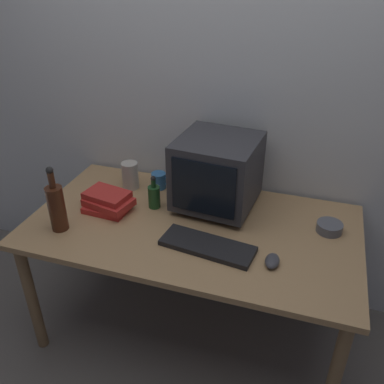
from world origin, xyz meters
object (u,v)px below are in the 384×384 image
object	(u,v)px
crt_monitor	(217,172)
metal_canister	(130,175)
bottle_short	(154,196)
computer_mouse	(272,261)
cd_spindle	(329,227)
keyboard	(207,246)
book_stack	(108,202)
bottle_tall	(57,206)
mug	(159,181)

from	to	relation	value
crt_monitor	metal_canister	world-z (taller)	crt_monitor
bottle_short	computer_mouse	bearing A→B (deg)	-22.65
crt_monitor	cd_spindle	distance (m)	0.59
keyboard	book_stack	world-z (taller)	book_stack
cd_spindle	bottle_short	bearing A→B (deg)	-176.61
computer_mouse	bottle_tall	world-z (taller)	bottle_tall
cd_spindle	metal_canister	xyz separation A→B (m)	(-1.07, 0.10, 0.05)
keyboard	cd_spindle	distance (m)	0.59
bottle_tall	metal_canister	bearing A→B (deg)	71.95
crt_monitor	keyboard	distance (m)	0.40
crt_monitor	computer_mouse	bearing A→B (deg)	-47.75
keyboard	cd_spindle	xyz separation A→B (m)	(0.51, 0.30, 0.01)
metal_canister	book_stack	bearing A→B (deg)	-92.49
bottle_tall	metal_canister	world-z (taller)	bottle_tall
mug	book_stack	bearing A→B (deg)	-119.35
bottle_short	cd_spindle	distance (m)	0.87
crt_monitor	bottle_short	bearing A→B (deg)	-159.42
computer_mouse	keyboard	bearing A→B (deg)	175.36
crt_monitor	bottle_tall	world-z (taller)	crt_monitor
bottle_short	metal_canister	xyz separation A→B (m)	(-0.20, 0.15, 0.01)
crt_monitor	keyboard	world-z (taller)	crt_monitor
bottle_tall	bottle_short	xyz separation A→B (m)	(0.35, 0.32, -0.06)
bottle_short	book_stack	xyz separation A→B (m)	(-0.21, -0.10, -0.02)
book_stack	computer_mouse	bearing A→B (deg)	-11.19
crt_monitor	bottle_tall	bearing A→B (deg)	-146.71
mug	cd_spindle	xyz separation A→B (m)	(0.91, -0.14, -0.02)
metal_canister	keyboard	bearing A→B (deg)	-35.28
mug	bottle_tall	bearing A→B (deg)	-120.91
bottle_short	metal_canister	world-z (taller)	bottle_short
bottle_tall	mug	bearing A→B (deg)	59.09
crt_monitor	bottle_tall	distance (m)	0.78
computer_mouse	metal_canister	bearing A→B (deg)	153.62
computer_mouse	bottle_tall	distance (m)	1.00
keyboard	metal_canister	bearing A→B (deg)	152.02
book_stack	mug	world-z (taller)	book_stack
crt_monitor	keyboard	bearing A→B (deg)	-81.08
book_stack	bottle_short	bearing A→B (deg)	24.99
bottle_tall	metal_canister	size ratio (longest dim) A/B	2.19
metal_canister	cd_spindle	bearing A→B (deg)	-5.16
keyboard	bottle_tall	xyz separation A→B (m)	(-0.71, -0.07, 0.11)
bottle_short	bottle_tall	bearing A→B (deg)	-138.20
computer_mouse	metal_canister	size ratio (longest dim) A/B	0.67
cd_spindle	computer_mouse	bearing A→B (deg)	-124.55
book_stack	mug	xyz separation A→B (m)	(0.16, 0.29, -0.00)
bottle_tall	mug	distance (m)	0.60
keyboard	bottle_short	world-z (taller)	bottle_short
mug	metal_canister	size ratio (longest dim) A/B	0.80
crt_monitor	book_stack	world-z (taller)	crt_monitor
computer_mouse	cd_spindle	world-z (taller)	cd_spindle
crt_monitor	mug	distance (m)	0.39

